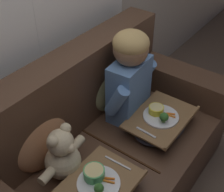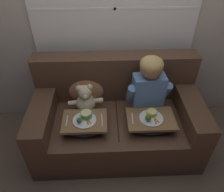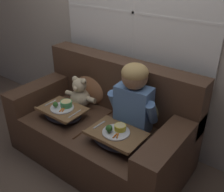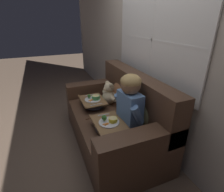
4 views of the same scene
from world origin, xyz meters
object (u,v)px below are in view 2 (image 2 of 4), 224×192
child_figure (149,83)px  throw_pillow_behind_child (145,85)px  throw_pillow_behind_teddy (86,87)px  lap_tray_child (151,122)px  teddy_bear (86,100)px  couch (116,117)px  lap_tray_teddy (85,123)px

child_figure → throw_pillow_behind_child: bearing=90.0°
throw_pillow_behind_teddy → lap_tray_child: size_ratio=0.91×
throw_pillow_behind_child → teddy_bear: (-0.66, -0.18, -0.04)m
throw_pillow_behind_teddy → teddy_bear: throw_pillow_behind_teddy is taller
child_figure → lap_tray_child: (-0.00, -0.26, -0.30)m
child_figure → lap_tray_child: 0.39m
throw_pillow_behind_child → child_figure: size_ratio=0.64×
couch → child_figure: child_figure is taller
teddy_bear → lap_tray_teddy: size_ratio=0.85×
child_figure → lap_tray_teddy: 0.77m
teddy_bear → lap_tray_teddy: teddy_bear is taller
couch → lap_tray_child: size_ratio=3.69×
throw_pillow_behind_child → throw_pillow_behind_teddy: size_ratio=0.96×
teddy_bear → lap_tray_child: (0.66, -0.25, -0.09)m
lap_tray_child → teddy_bear: bearing=159.0°
throw_pillow_behind_child → teddy_bear: 0.68m
throw_pillow_behind_teddy → throw_pillow_behind_child: bearing=0.0°
throw_pillow_behind_teddy → child_figure: child_figure is taller
teddy_bear → lap_tray_teddy: 0.27m
lap_tray_child → lap_tray_teddy: size_ratio=1.08×
couch → teddy_bear: 0.41m
throw_pillow_behind_child → lap_tray_child: size_ratio=0.88×
couch → lap_tray_teddy: (-0.33, -0.23, 0.16)m
throw_pillow_behind_teddy → teddy_bear: 0.19m
couch → throw_pillow_behind_teddy: (-0.33, 0.20, 0.29)m
teddy_bear → lap_tray_child: bearing=-21.0°
lap_tray_child → lap_tray_teddy: lap_tray_child is taller
throw_pillow_behind_teddy → teddy_bear: (0.00, -0.18, -0.04)m
throw_pillow_behind_teddy → lap_tray_child: 0.80m
throw_pillow_behind_child → child_figure: 0.24m
couch → teddy_bear: size_ratio=4.71×
throw_pillow_behind_teddy → lap_tray_child: throw_pillow_behind_teddy is taller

